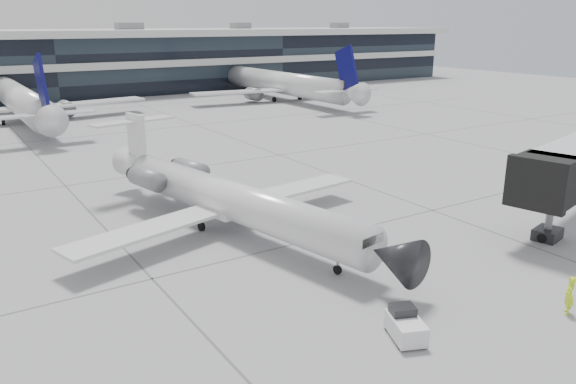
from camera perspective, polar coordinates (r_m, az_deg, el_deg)
ground at (r=33.64m, az=2.65°, el=-4.83°), size 220.00×220.00×0.00m
terminal at (r=109.23m, az=-23.54°, el=11.59°), size 170.00×22.00×10.00m
bg_jet_center at (r=82.04m, az=-25.34°, el=6.53°), size 32.00×40.00×9.60m
bg_jet_right at (r=95.62m, az=-0.74°, el=9.38°), size 32.00×40.00×9.60m
regional_jet at (r=34.70m, az=-6.22°, el=-0.60°), size 20.95×26.11×6.06m
ramp_worker at (r=28.02m, az=26.66°, el=-9.37°), size 0.78×0.72×1.78m
baggage_tug at (r=24.01m, az=11.84°, el=-13.12°), size 1.81×2.26×1.25m
traffic_cone at (r=39.09m, az=-3.01°, el=-1.34°), size 0.36×0.36×0.49m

